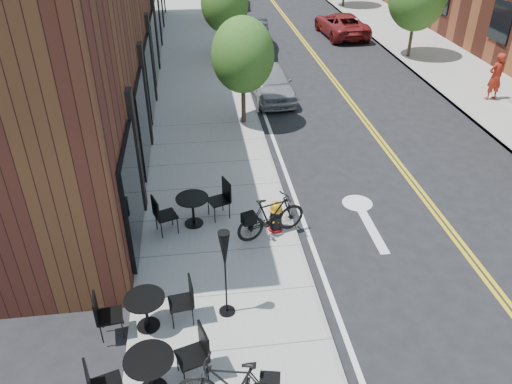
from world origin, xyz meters
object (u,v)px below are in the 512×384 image
fire_hydrant (276,216)px  pedestrian (496,76)px  bistro_set_a (146,308)px  patio_umbrella (225,257)px  parked_car_a (270,82)px  parked_car_far (341,24)px  bicycle_right (271,216)px  parked_car_b (253,36)px  bistro_set_c (193,207)px  bistro_set_b (150,370)px

fire_hydrant → pedestrian: bearing=22.3°
bistro_set_a → pedestrian: bearing=30.9°
pedestrian → patio_umbrella: bearing=30.4°
parked_car_a → parked_car_far: bearing=55.5°
bicycle_right → patio_umbrella: 2.98m
parked_car_b → bistro_set_c: bearing=-98.9°
bistro_set_b → parked_car_far: (9.79, 22.87, -0.01)m
parked_car_far → bistro_set_b: bearing=63.5°
parked_car_b → parked_car_far: bearing=26.1°
fire_hydrant → patio_umbrella: size_ratio=0.42×
patio_umbrella → parked_car_b: bearing=81.3°
parked_car_far → parked_car_a: bearing=55.2°
bistro_set_c → patio_umbrella: bearing=-99.9°
fire_hydrant → parked_car_far: 19.69m
patio_umbrella → bistro_set_a: bearing=-173.4°
fire_hydrant → parked_car_b: parked_car_b is taller
pedestrian → parked_car_far: bearing=-84.3°
bistro_set_c → parked_car_b: size_ratio=0.43×
bicycle_right → bistro_set_c: bearing=50.0°
bistro_set_b → patio_umbrella: size_ratio=0.99×
parked_car_a → bicycle_right: bearing=-101.8°
fire_hydrant → bicycle_right: (-0.15, -0.20, 0.15)m
fire_hydrant → patio_umbrella: patio_umbrella is taller
bicycle_right → bistro_set_b: bicycle_right is taller
bicycle_right → bistro_set_b: size_ratio=0.92×
patio_umbrella → parked_car_far: 22.78m
parked_car_a → parked_car_far: 10.63m
bicycle_right → bistro_set_b: (-2.76, -4.22, -0.02)m
bistro_set_b → bistro_set_c: 5.01m
fire_hydrant → parked_car_far: size_ratio=0.18×
fire_hydrant → bicycle_right: bearing=-141.8°
fire_hydrant → bistro_set_c: bistro_set_c is taller
parked_car_a → patio_umbrella: bearing=-106.0°
fire_hydrant → bistro_set_a: (-3.07, -2.90, 0.09)m
bistro_set_c → pedestrian: size_ratio=1.05×
parked_car_a → parked_car_far: parked_car_a is taller
patio_umbrella → parked_car_far: size_ratio=0.44×
parked_car_b → pedestrian: pedestrian is taller
patio_umbrella → pedestrian: size_ratio=1.08×
bicycle_right → parked_car_a: 9.71m
bistro_set_a → parked_car_far: 23.56m
bistro_set_a → parked_car_b: (4.51, 19.12, 0.13)m
fire_hydrant → parked_car_a: 9.49m
bistro_set_b → patio_umbrella: 2.42m
bistro_set_b → parked_car_b: 21.09m
bicycle_right → parked_car_far: 19.94m
bistro_set_c → parked_car_a: bearing=48.6°
parked_car_b → bistro_set_b: bearing=-98.1°
parked_car_a → pedestrian: 9.02m
bistro_set_a → parked_car_a: 13.06m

